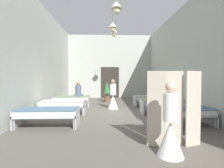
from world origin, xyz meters
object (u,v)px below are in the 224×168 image
at_px(bed_left_row_0, 48,113).
at_px(potted_plant, 107,89).
at_px(patient_seated_secondary, 173,99).
at_px(bed_right_row_2, 151,98).
at_px(nurse_near_aisle, 170,130).
at_px(bed_left_row_1, 63,104).
at_px(bed_left_row_2, 72,98).
at_px(nurse_mid_aisle, 113,98).
at_px(bed_right_row_0, 182,112).
at_px(privacy_screen, 175,109).
at_px(patient_seated_primary, 78,90).
at_px(bed_right_row_1, 163,103).

relative_size(bed_left_row_0, potted_plant, 1.41).
distance_m(patient_seated_secondary, potted_plant, 6.00).
bearing_deg(bed_right_row_2, nurse_near_aisle, -101.69).
relative_size(bed_left_row_0, bed_left_row_1, 1.00).
xyz_separation_m(patient_seated_secondary, potted_plant, (-2.08, 5.63, -0.06)).
xyz_separation_m(bed_left_row_2, nurse_mid_aisle, (2.20, -0.76, 0.09)).
relative_size(bed_right_row_0, privacy_screen, 1.12).
xyz_separation_m(bed_left_row_0, patient_seated_secondary, (3.99, -0.08, 0.43)).
bearing_deg(bed_left_row_0, bed_right_row_0, 0.00).
bearing_deg(nurse_near_aisle, bed_left_row_2, 94.97).
bearing_deg(bed_right_row_2, patient_seated_secondary, -95.15).
xyz_separation_m(patient_seated_primary, privacy_screen, (3.04, -5.48, -0.02)).
distance_m(nurse_near_aisle, nurse_mid_aisle, 5.29).
relative_size(bed_left_row_2, privacy_screen, 1.12).
relative_size(bed_right_row_2, patient_seated_secondary, 2.38).
xyz_separation_m(bed_left_row_1, nurse_mid_aisle, (2.20, 1.14, 0.09)).
distance_m(patient_seated_primary, potted_plant, 2.33).
xyz_separation_m(bed_left_row_0, bed_left_row_1, (0.00, 1.90, 0.00)).
xyz_separation_m(bed_left_row_1, potted_plant, (1.91, 3.64, 0.37)).
xyz_separation_m(nurse_mid_aisle, patient_seated_secondary, (1.80, -3.12, 0.34)).
height_order(bed_left_row_0, potted_plant, potted_plant).
relative_size(bed_right_row_2, privacy_screen, 1.12).
distance_m(nurse_mid_aisle, patient_seated_primary, 2.03).
distance_m(patient_seated_primary, privacy_screen, 6.27).
distance_m(bed_left_row_2, nurse_mid_aisle, 2.33).
height_order(bed_right_row_2, patient_seated_primary, patient_seated_primary).
bearing_deg(bed_left_row_0, nurse_mid_aisle, 54.10).
height_order(nurse_near_aisle, nurse_mid_aisle, same).
bearing_deg(bed_left_row_1, bed_left_row_2, 90.00).
bearing_deg(patient_seated_secondary, nurse_mid_aisle, 119.95).
bearing_deg(bed_right_row_0, bed_right_row_2, 90.00).
bearing_deg(potted_plant, nurse_near_aisle, -81.20).
relative_size(nurse_mid_aisle, patient_seated_primary, 1.86).
height_order(bed_right_row_1, nurse_near_aisle, nurse_near_aisle).
xyz_separation_m(nurse_mid_aisle, patient_seated_primary, (-1.85, 0.77, 0.34)).
distance_m(bed_left_row_1, nurse_mid_aisle, 2.47).
bearing_deg(nurse_mid_aisle, bed_right_row_2, 37.36).
relative_size(bed_right_row_1, patient_seated_primary, 2.38).
xyz_separation_m(bed_right_row_1, nurse_mid_aisle, (-2.15, 1.14, 0.09)).
distance_m(nurse_mid_aisle, privacy_screen, 4.87).
bearing_deg(potted_plant, privacy_screen, -78.40).
height_order(bed_right_row_0, nurse_near_aisle, nurse_near_aisle).
relative_size(bed_right_row_0, bed_right_row_2, 1.00).
height_order(bed_left_row_2, bed_right_row_2, same).
xyz_separation_m(bed_right_row_0, patient_seated_secondary, (-0.35, -0.08, 0.43)).
relative_size(bed_left_row_0, nurse_near_aisle, 1.28).
height_order(potted_plant, privacy_screen, privacy_screen).
relative_size(bed_left_row_2, bed_right_row_2, 1.00).
height_order(bed_right_row_0, bed_left_row_1, same).
bearing_deg(privacy_screen, nurse_near_aisle, -120.72).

